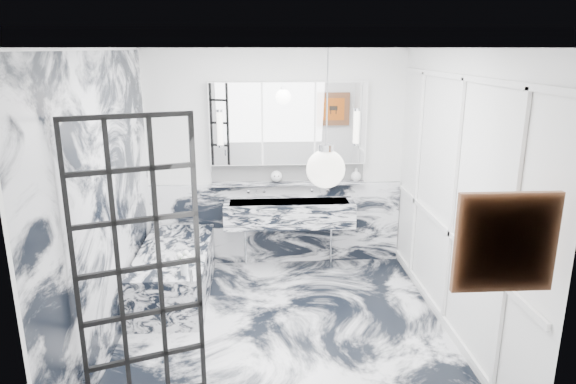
{
  "coord_description": "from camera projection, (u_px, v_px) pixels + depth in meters",
  "views": [
    {
      "loc": [
        -0.24,
        -4.47,
        2.7
      ],
      "look_at": [
        0.07,
        0.5,
        1.3
      ],
      "focal_mm": 32.0,
      "sensor_mm": 36.0,
      "label": 1
    }
  ],
  "objects": [
    {
      "name": "floor",
      "position": [
        284.0,
        333.0,
        5.04
      ],
      "size": [
        3.6,
        3.6,
        0.0
      ],
      "primitive_type": "plane",
      "color": "silver",
      "rests_on": "ground"
    },
    {
      "name": "ceiling",
      "position": [
        283.0,
        35.0,
        4.28
      ],
      "size": [
        3.6,
        3.6,
        0.0
      ],
      "primitive_type": "plane",
      "rotation": [
        3.14,
        0.0,
        0.0
      ],
      "color": "white",
      "rests_on": "wall_back"
    },
    {
      "name": "wall_back",
      "position": [
        276.0,
        156.0,
        6.39
      ],
      "size": [
        3.6,
        0.0,
        3.6
      ],
      "primitive_type": "plane",
      "rotation": [
        1.57,
        0.0,
        0.0
      ],
      "color": "white",
      "rests_on": "floor"
    },
    {
      "name": "wall_front",
      "position": [
        301.0,
        284.0,
        2.93
      ],
      "size": [
        3.6,
        0.0,
        3.6
      ],
      "primitive_type": "plane",
      "rotation": [
        -1.57,
        0.0,
        0.0
      ],
      "color": "white",
      "rests_on": "floor"
    },
    {
      "name": "wall_left",
      "position": [
        105.0,
        199.0,
        4.56
      ],
      "size": [
        0.0,
        3.6,
        3.6
      ],
      "primitive_type": "plane",
      "rotation": [
        1.57,
        0.0,
        1.57
      ],
      "color": "white",
      "rests_on": "floor"
    },
    {
      "name": "wall_right",
      "position": [
        456.0,
        193.0,
        4.76
      ],
      "size": [
        0.0,
        3.6,
        3.6
      ],
      "primitive_type": "plane",
      "rotation": [
        1.57,
        0.0,
        -1.57
      ],
      "color": "white",
      "rests_on": "floor"
    },
    {
      "name": "marble_clad_back",
      "position": [
        276.0,
        223.0,
        6.6
      ],
      "size": [
        3.18,
        0.05,
        1.05
      ],
      "primitive_type": "cube",
      "color": "silver",
      "rests_on": "floor"
    },
    {
      "name": "marble_clad_left",
      "position": [
        107.0,
        206.0,
        4.58
      ],
      "size": [
        0.02,
        3.56,
        2.68
      ],
      "primitive_type": "cube",
      "color": "silver",
      "rests_on": "floor"
    },
    {
      "name": "panel_molding",
      "position": [
        453.0,
        204.0,
        4.78
      ],
      "size": [
        0.03,
        3.4,
        2.3
      ],
      "primitive_type": "cube",
      "color": "white",
      "rests_on": "floor"
    },
    {
      "name": "soap_bottle_a",
      "position": [
        323.0,
        174.0,
        6.4
      ],
      "size": [
        0.08,
        0.08,
        0.19
      ],
      "primitive_type": "imported",
      "rotation": [
        0.0,
        0.0,
        -0.15
      ],
      "color": "#8C5919",
      "rests_on": "ledge"
    },
    {
      "name": "soap_bottle_b",
      "position": [
        337.0,
        175.0,
        6.41
      ],
      "size": [
        0.09,
        0.09,
        0.17
      ],
      "primitive_type": "imported",
      "rotation": [
        0.0,
        0.0,
        -0.16
      ],
      "color": "#4C4C51",
      "rests_on": "ledge"
    },
    {
      "name": "soap_bottle_c",
      "position": [
        356.0,
        174.0,
        6.42
      ],
      "size": [
        0.17,
        0.17,
        0.16
      ],
      "primitive_type": "imported",
      "rotation": [
        0.0,
        0.0,
        -0.43
      ],
      "color": "silver",
      "rests_on": "ledge"
    },
    {
      "name": "face_pot",
      "position": [
        276.0,
        176.0,
        6.37
      ],
      "size": [
        0.14,
        0.14,
        0.14
      ],
      "primitive_type": "sphere",
      "color": "white",
      "rests_on": "ledge"
    },
    {
      "name": "amber_bottle",
      "position": [
        316.0,
        178.0,
        6.4
      ],
      "size": [
        0.04,
        0.04,
        0.1
      ],
      "primitive_type": "cylinder",
      "color": "#8C5919",
      "rests_on": "ledge"
    },
    {
      "name": "flower_vase",
      "position": [
        185.0,
        269.0,
        5.03
      ],
      "size": [
        0.07,
        0.07,
        0.12
      ],
      "primitive_type": "cylinder",
      "color": "silver",
      "rests_on": "bathtub"
    },
    {
      "name": "crittall_door",
      "position": [
        139.0,
        268.0,
        3.79
      ],
      "size": [
        0.85,
        0.32,
        2.25
      ],
      "primitive_type": null,
      "rotation": [
        0.0,
        0.0,
        0.33
      ],
      "color": "black",
      "rests_on": "floor"
    },
    {
      "name": "artwork",
      "position": [
        506.0,
        243.0,
        2.98
      ],
      "size": [
        0.51,
        0.05,
        0.51
      ],
      "primitive_type": "cube",
      "color": "#CC4E14",
      "rests_on": "wall_front"
    },
    {
      "name": "pendant_light",
      "position": [
        326.0,
        169.0,
        3.51
      ],
      "size": [
        0.27,
        0.27,
        0.27
      ],
      "primitive_type": "sphere",
      "color": "white",
      "rests_on": "ceiling"
    },
    {
      "name": "trough_sink",
      "position": [
        289.0,
        213.0,
        6.34
      ],
      "size": [
        1.6,
        0.45,
        0.3
      ],
      "primitive_type": "cube",
      "color": "silver",
      "rests_on": "wall_back"
    },
    {
      "name": "ledge",
      "position": [
        288.0,
        183.0,
        6.41
      ],
      "size": [
        1.9,
        0.14,
        0.04
      ],
      "primitive_type": "cube",
      "color": "silver",
      "rests_on": "wall_back"
    },
    {
      "name": "subway_tile",
      "position": [
        288.0,
        172.0,
        6.43
      ],
      "size": [
        1.9,
        0.03,
        0.23
      ],
      "primitive_type": "cube",
      "color": "white",
      "rests_on": "wall_back"
    },
    {
      "name": "mirror_cabinet",
      "position": [
        288.0,
        123.0,
        6.21
      ],
      "size": [
        1.9,
        0.16,
        1.0
      ],
      "primitive_type": "cube",
      "color": "white",
      "rests_on": "wall_back"
    },
    {
      "name": "sconce_left",
      "position": [
        220.0,
        128.0,
        6.08
      ],
      "size": [
        0.07,
        0.07,
        0.4
      ],
      "primitive_type": "cylinder",
      "color": "white",
      "rests_on": "mirror_cabinet"
    },
    {
      "name": "sconce_right",
      "position": [
        357.0,
        127.0,
        6.18
      ],
      "size": [
        0.07,
        0.07,
        0.4
      ],
      "primitive_type": "cylinder",
      "color": "white",
      "rests_on": "mirror_cabinet"
    },
    {
      "name": "bathtub",
      "position": [
        175.0,
        272.0,
        5.75
      ],
      "size": [
        0.75,
        1.65,
        0.55
      ],
      "primitive_type": "cube",
      "color": "silver",
      "rests_on": "floor"
    }
  ]
}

